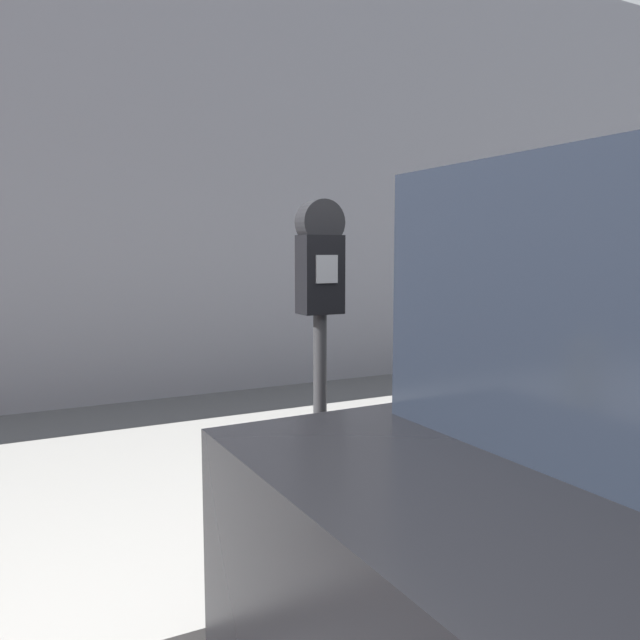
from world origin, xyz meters
TOP-DOWN VIEW (x-y plane):
  - sidewalk at (0.00, 2.20)m, footprint 24.00×2.80m
  - building_facade at (0.00, 5.13)m, footprint 24.00×0.30m
  - parking_meter at (0.34, 1.16)m, footprint 0.20×0.13m

SIDE VIEW (x-z plane):
  - sidewalk at x=0.00m, z-range 0.00..0.12m
  - parking_meter at x=0.34m, z-range 0.46..2.07m
  - building_facade at x=0.00m, z-range 0.00..5.03m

